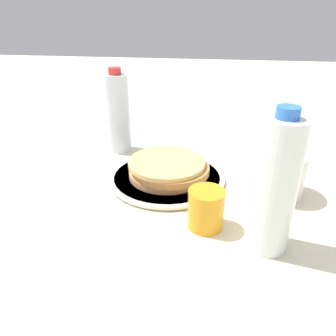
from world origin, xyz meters
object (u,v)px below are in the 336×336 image
pancake_stack (169,169)px  plate (168,177)px  water_bottle_near (275,187)px  cream_jug (279,171)px  water_bottle_mid (118,113)px  juice_glass (206,209)px

pancake_stack → plate: bearing=-46.2°
water_bottle_near → cream_jug: bearing=-103.5°
plate → cream_jug: 0.26m
plate → water_bottle_near: (-0.21, 0.22, 0.11)m
water_bottle_mid → cream_jug: bearing=155.8°
pancake_stack → water_bottle_near: 0.31m
plate → water_bottle_mid: size_ratio=1.18×
pancake_stack → cream_jug: cream_jug is taller
water_bottle_mid → pancake_stack: bearing=135.3°
water_bottle_near → water_bottle_mid: bearing=-45.5°
water_bottle_mid → water_bottle_near: bearing=134.5°
plate → pancake_stack: pancake_stack is taller
pancake_stack → water_bottle_mid: (0.17, -0.17, 0.08)m
juice_glass → cream_jug: bearing=-136.2°
water_bottle_near → water_bottle_mid: (0.37, -0.38, -0.01)m
water_bottle_near → plate: bearing=-46.2°
plate → pancake_stack: bearing=133.8°
plate → juice_glass: size_ratio=3.56×
juice_glass → cream_jug: 0.22m
juice_glass → water_bottle_near: bearing=158.9°
cream_jug → water_bottle_mid: water_bottle_mid is taller
plate → water_bottle_mid: water_bottle_mid is taller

